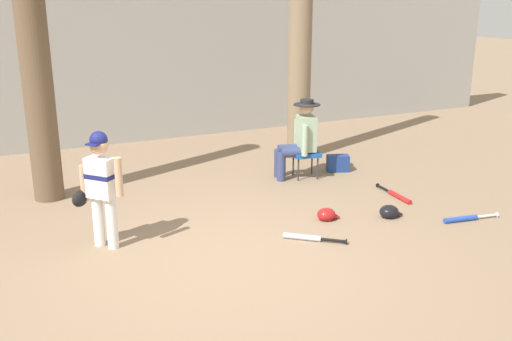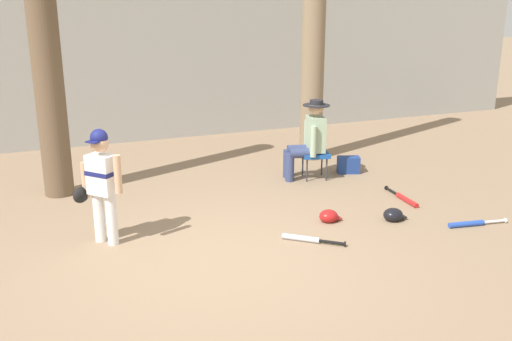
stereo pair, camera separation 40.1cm
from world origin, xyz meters
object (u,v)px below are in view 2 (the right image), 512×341
Objects in this scene: folding_stool at (315,155)px; batting_helmet_black at (393,215)px; tree_near_player at (45,44)px; batting_helmet_red at (329,216)px; handbag_beside_stool at (348,165)px; young_ballplayer at (101,179)px; seated_spectator at (309,137)px; bat_red_barrel at (405,199)px; bat_blue_youth at (471,224)px; bat_aluminum_silver at (306,239)px.

batting_helmet_black is (0.09, -1.92, -0.29)m from folding_stool.
tree_near_player is 17.09× the size of batting_helmet_red.
handbag_beside_stool is at bearing -8.46° from tree_near_player.
tree_near_player reaches higher than batting_helmet_black.
tree_near_player is at bearing 142.05° from batting_helmet_red.
young_ballplayer reaches higher than seated_spectator.
folding_stool is 0.41× the size of seated_spectator.
folding_stool is 0.61× the size of bat_red_barrel.
batting_helmet_black is (-0.76, 0.51, 0.04)m from bat_blue_youth.
bat_blue_youth is (4.50, -3.11, -2.03)m from tree_near_player.
batting_helmet_black is (-0.53, -1.96, -0.06)m from handbag_beside_stool.
seated_spectator reaches higher than bat_aluminum_silver.
bat_red_barrel and bat_blue_youth have the same top height.
folding_stool is at bearing 115.48° from bat_red_barrel.
bat_blue_youth is at bearing -15.65° from young_ballplayer.
tree_near_player is at bearing 100.35° from young_ballplayer.
batting_helmet_red reaches higher than bat_blue_youth.
bat_red_barrel is (1.85, 0.71, 0.00)m from bat_aluminum_silver.
young_ballplayer is at bearing 178.36° from bat_red_barrel.
folding_stool is 2.43m from bat_aluminum_silver.
folding_stool is at bearing 92.80° from batting_helmet_black.
batting_helmet_black is at bearing -136.16° from bat_red_barrel.
folding_stool is at bearing 109.41° from bat_blue_youth.
seated_spectator is 3.53× the size of handbag_beside_stool.
batting_helmet_red is (0.53, 0.44, 0.04)m from bat_aluminum_silver.
seated_spectator is at bearing 95.56° from batting_helmet_black.
batting_helmet_red is (-1.32, -0.27, 0.04)m from bat_red_barrel.
young_ballplayer is 3.51m from batting_helmet_black.
bat_aluminum_silver is 1.30m from batting_helmet_black.
seated_spectator is 4.30× the size of batting_helmet_red.
young_ballplayer is at bearing 171.69° from batting_helmet_red.
batting_helmet_black is (3.74, -2.60, -2.00)m from tree_near_player.
bat_red_barrel is 1.35m from batting_helmet_red.
handbag_beside_stool reaches higher than batting_helmet_black.
tree_near_player is 8.08× the size of bat_aluminum_silver.
batting_helmet_red is at bearing 152.85° from bat_blue_youth.
folding_stool reaches higher than batting_helmet_black.
bat_red_barrel is 2.72× the size of batting_helmet_black.
young_ballplayer is 1.64× the size of bat_red_barrel.
handbag_beside_stool is at bearing 49.57° from bat_aluminum_silver.
tree_near_player is 4.22m from bat_aluminum_silver.
batting_helmet_red is at bearing -8.31° from young_ballplayer.
seated_spectator is at bearing 21.93° from young_ballplayer.
handbag_beside_stool is at bearing 74.87° from batting_helmet_black.
batting_helmet_black is (-0.56, -0.54, 0.04)m from bat_red_barrel.
bat_blue_youth is at bearing -70.59° from folding_stool.
tree_near_player reaches higher than handbag_beside_stool.
bat_red_barrel is at bearing 100.72° from bat_blue_youth.
seated_spectator is 2.03m from batting_helmet_black.
batting_helmet_black reaches higher than bat_aluminum_silver.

